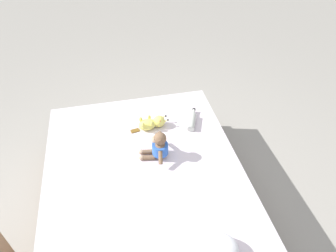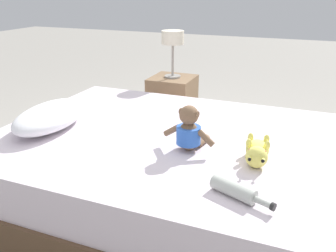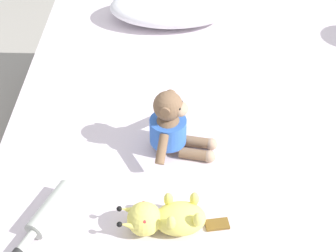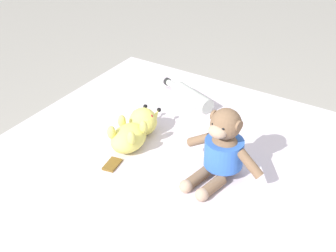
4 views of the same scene
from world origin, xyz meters
name	(u,v)px [view 4 (image 4 of 4)]	position (x,y,z in m)	size (l,w,h in m)	color
plush_monkey	(222,150)	(-0.14, -0.17, 0.59)	(0.24, 0.29, 0.24)	brown
plush_yellow_creature	(135,130)	(-0.14, -0.51, 0.54)	(0.33, 0.13, 0.10)	#EAE066
glass_bottle	(191,96)	(-0.49, -0.48, 0.52)	(0.14, 0.27, 0.06)	#B7BCB2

